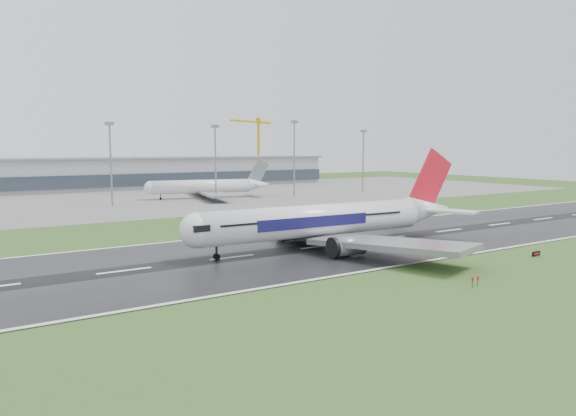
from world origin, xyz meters
TOP-DOWN VIEW (x-y plane):
  - ground at (0.00, 0.00)m, footprint 520.00×520.00m
  - runway at (0.00, 0.00)m, footprint 400.00×45.00m
  - apron at (0.00, 125.00)m, footprint 400.00×130.00m
  - terminal at (0.00, 185.00)m, footprint 240.00×36.00m
  - main_airliner at (2.73, -1.49)m, footprint 68.33×65.33m
  - parked_airliner at (23.22, 110.76)m, footprint 61.44×58.64m
  - tower_crane at (97.46, 200.00)m, footprint 36.93×18.36m
  - runway_sign at (29.16, -29.94)m, footprint 2.27×0.93m
  - floodmast_2 at (-17.28, 100.00)m, footprint 0.64×0.64m
  - floodmast_3 at (22.44, 100.00)m, footprint 0.64×0.64m
  - floodmast_4 at (59.02, 100.00)m, footprint 0.64×0.64m
  - floodmast_5 at (97.30, 100.00)m, footprint 0.64×0.64m

SIDE VIEW (x-z plane):
  - ground at x=0.00m, z-range 0.00..0.00m
  - apron at x=0.00m, z-range 0.00..0.08m
  - runway at x=0.00m, z-range 0.00..0.10m
  - runway_sign at x=29.16m, z-range 0.00..1.04m
  - terminal at x=0.00m, z-range 0.00..15.00m
  - parked_airliner at x=23.22m, z-range 0.08..15.48m
  - main_airliner at x=2.73m, z-range 0.10..19.53m
  - floodmast_5 at x=97.30m, z-range 0.00..27.72m
  - floodmast_3 at x=22.44m, z-range 0.00..28.21m
  - floodmast_2 at x=-17.28m, z-range 0.00..28.28m
  - floodmast_4 at x=59.02m, z-range 0.00..30.90m
  - tower_crane at x=97.46m, z-range 0.00..39.49m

